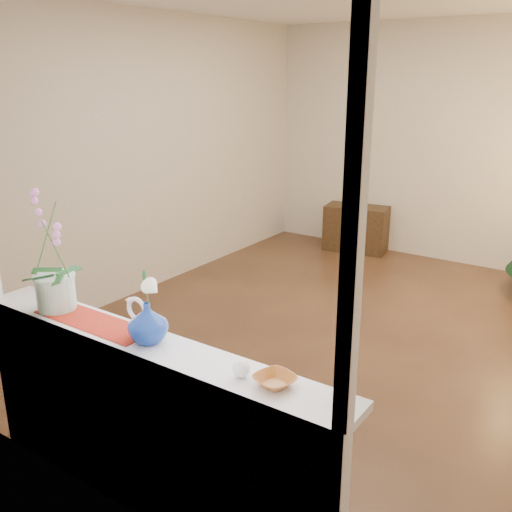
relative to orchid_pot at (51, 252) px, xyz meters
The scene contains 15 objects.
ground 2.76m from the orchid_pot, 74.39° to the left, with size 5.00×5.00×0.00m, color #3D2419.
wall_back 4.92m from the orchid_pot, 82.26° to the left, with size 4.50×0.10×2.70m, color beige.
wall_front 0.68m from the orchid_pot, 11.14° to the right, with size 4.50×0.10×2.70m, color beige.
wall_left 2.85m from the orchid_pot, 123.82° to the left, with size 0.10×5.00×2.70m, color beige.
window_apron 1.04m from the orchid_pot, ahead, with size 2.20×0.08×0.88m, color white.
windowsill 0.75m from the orchid_pot, ahead, with size 2.20×0.26×0.04m, color white.
window_frame 0.81m from the orchid_pot, ahead, with size 2.22×0.06×1.60m, color white, non-canonical shape.
runner 0.43m from the orchid_pot, ahead, with size 0.70×0.20×0.01m, color maroon.
orchid_pot is the anchor object (origin of this frame).
swan 0.68m from the orchid_pot, ahead, with size 0.23×0.10×0.19m, color silver, non-canonical shape.
blue_vase 0.71m from the orchid_pot, ahead, with size 0.22×0.22×0.23m, color navy.
lily 0.68m from the orchid_pot, ahead, with size 0.13×0.07×0.17m, color white, non-canonical shape.
paperweight 1.26m from the orchid_pot, ahead, with size 0.08×0.08×0.08m, color white.
amber_dish 1.42m from the orchid_pot, ahead, with size 0.14×0.14×0.04m, color #A55B21.
side_table 4.73m from the orchid_pot, 94.78° to the left, with size 0.75×0.38×0.56m, color black.
Camera 1 is at (1.82, -4.08, 2.13)m, focal length 40.00 mm.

